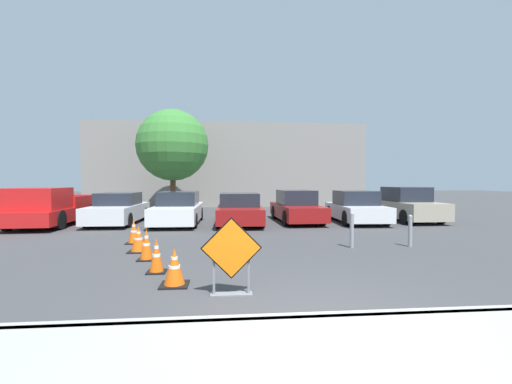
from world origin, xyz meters
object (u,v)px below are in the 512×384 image
parked_car_fifth (356,208)px  bollard_second (410,230)px  traffic_cone_third (146,245)px  traffic_cone_fourth (139,239)px  parked_car_second (179,209)px  parked_car_third (240,210)px  road_closed_sign (231,255)px  pickup_truck (48,209)px  parked_car_nearest (118,209)px  traffic_cone_fifth (134,232)px  parked_car_sixth (406,205)px  traffic_cone_second (156,256)px  parked_car_fourth (296,207)px  traffic_cone_nearest (174,267)px  bollard_nearest (352,229)px

parked_car_fifth → bollard_second: 5.77m
traffic_cone_third → traffic_cone_fourth: bearing=113.4°
parked_car_second → parked_car_third: parked_car_second is taller
traffic_cone_third → road_closed_sign: bearing=-54.1°
pickup_truck → parked_car_third: bearing=177.8°
road_closed_sign → parked_car_third: (0.53, 9.23, -0.05)m
traffic_cone_fourth → parked_car_fifth: (8.21, 5.74, 0.32)m
traffic_cone_fourth → parked_car_nearest: size_ratio=0.16×
traffic_cone_fifth → parked_car_nearest: size_ratio=0.17×
traffic_cone_fourth → traffic_cone_fifth: 1.33m
parked_car_fifth → parked_car_sixth: parked_car_sixth is taller
road_closed_sign → traffic_cone_second: (-1.51, 1.55, -0.33)m
parked_car_third → bollard_second: (4.64, -5.54, -0.14)m
traffic_cone_third → traffic_cone_fourth: (-0.42, 0.97, -0.03)m
parked_car_sixth → bollard_second: parked_car_sixth is taller
traffic_cone_third → parked_car_fourth: 8.83m
traffic_cone_third → parked_car_nearest: (-2.80, 7.18, 0.26)m
parked_car_third → parked_car_fourth: bearing=-164.7°
parked_car_nearest → parked_car_third: size_ratio=1.01×
pickup_truck → parked_car_nearest: size_ratio=1.19×
traffic_cone_nearest → traffic_cone_fifth: 4.67m
parked_car_second → parked_car_sixth: 10.59m
traffic_cone_second → bollard_nearest: bearing=23.4°
bollard_second → traffic_cone_nearest: bearing=-153.6°
traffic_cone_nearest → traffic_cone_third: bearing=114.7°
parked_car_second → parked_car_nearest: bearing=-6.5°
pickup_truck → parked_car_sixth: (15.87, 0.58, -0.00)m
traffic_cone_second → parked_car_sixth: size_ratio=0.17×
traffic_cone_third → parked_car_second: size_ratio=0.17×
traffic_cone_fourth → parked_car_fourth: 8.34m
traffic_cone_second → parked_car_nearest: (-3.26, 8.34, 0.28)m
parked_car_nearest → parked_car_fourth: 7.94m
traffic_cone_third → parked_car_fifth: 10.29m
parked_car_nearest → parked_car_second: size_ratio=0.95×
traffic_cone_fourth → parked_car_third: bearing=62.3°
traffic_cone_nearest → traffic_cone_second: 1.05m
traffic_cone_fifth → parked_car_second: 4.67m
traffic_cone_nearest → bollard_second: bearing=26.4°
road_closed_sign → parked_car_fourth: 10.39m
traffic_cone_nearest → bollard_nearest: (4.46, 3.06, 0.20)m
road_closed_sign → traffic_cone_third: road_closed_sign is taller
parked_car_sixth → bollard_second: bearing=61.0°
traffic_cone_fifth → parked_car_third: size_ratio=0.17×
traffic_cone_second → parked_car_third: bearing=75.1°
traffic_cone_second → traffic_cone_third: bearing=111.6°
traffic_cone_nearest → traffic_cone_fifth: size_ratio=0.92×
parked_car_fourth → traffic_cone_nearest: bearing=63.8°
parked_car_fourth → parked_car_sixth: bearing=177.9°
pickup_truck → bollard_nearest: size_ratio=5.11×
parked_car_fifth → bollard_second: bearing=86.0°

